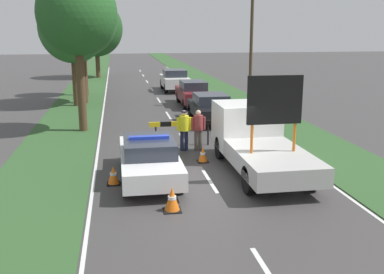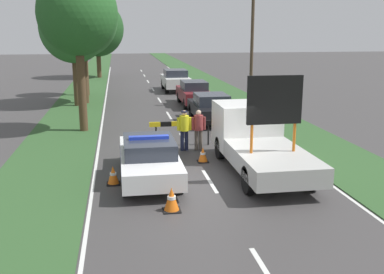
{
  "view_description": "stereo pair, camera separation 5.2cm",
  "coord_description": "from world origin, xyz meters",
  "px_view_note": "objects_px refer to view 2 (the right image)",
  "views": [
    {
      "loc": [
        -2.85,
        -13.51,
        4.75
      ],
      "look_at": [
        -0.32,
        1.5,
        1.1
      ],
      "focal_mm": 42.0,
      "sensor_mm": 36.0,
      "label": 1
    },
    {
      "loc": [
        -2.8,
        -13.52,
        4.75
      ],
      "look_at": [
        -0.32,
        1.5,
        1.1
      ],
      "focal_mm": 42.0,
      "sensor_mm": 36.0,
      "label": 2
    }
  ],
  "objects_px": {
    "roadside_tree_far_left": "(81,19)",
    "queued_car_wagon_maroon": "(194,93)",
    "traffic_cone_centre_front": "(253,131)",
    "queued_car_sedan_black": "(211,107)",
    "roadside_tree_mid_right": "(73,28)",
    "roadside_tree_near_right": "(77,14)",
    "police_car": "(149,158)",
    "utility_pole": "(252,39)",
    "pedestrian_civilian": "(198,127)",
    "roadside_tree_near_left": "(84,31)",
    "traffic_cone_near_police": "(172,199)",
    "traffic_cone_near_truck": "(113,175)",
    "work_truck": "(256,138)",
    "queued_car_van_white": "(175,80)",
    "roadside_tree_mid_left": "(97,29)",
    "police_officer": "(184,127)",
    "traffic_cone_lane_edge": "(203,155)",
    "traffic_cone_behind_barrier": "(227,139)",
    "road_barrier": "(182,126)"
  },
  "relations": [
    {
      "from": "traffic_cone_lane_edge",
      "to": "roadside_tree_mid_right",
      "type": "bearing_deg",
      "value": 112.3
    },
    {
      "from": "police_car",
      "to": "police_officer",
      "type": "xyz_separation_m",
      "value": [
        1.65,
        3.3,
        0.26
      ]
    },
    {
      "from": "traffic_cone_behind_barrier",
      "to": "roadside_tree_mid_left",
      "type": "bearing_deg",
      "value": 102.33
    },
    {
      "from": "traffic_cone_lane_edge",
      "to": "roadside_tree_near_right",
      "type": "xyz_separation_m",
      "value": [
        -4.67,
        6.02,
        5.16
      ]
    },
    {
      "from": "police_officer",
      "to": "traffic_cone_lane_edge",
      "type": "distance_m",
      "value": 1.91
    },
    {
      "from": "police_officer",
      "to": "traffic_cone_behind_barrier",
      "type": "xyz_separation_m",
      "value": [
        1.9,
        0.53,
        -0.69
      ]
    },
    {
      "from": "road_barrier",
      "to": "queued_car_sedan_black",
      "type": "xyz_separation_m",
      "value": [
        2.18,
        4.7,
        -0.08
      ]
    },
    {
      "from": "pedestrian_civilian",
      "to": "roadside_tree_far_left",
      "type": "relative_size",
      "value": 0.21
    },
    {
      "from": "work_truck",
      "to": "roadside_tree_far_left",
      "type": "relative_size",
      "value": 0.76
    },
    {
      "from": "traffic_cone_lane_edge",
      "to": "roadside_tree_far_left",
      "type": "relative_size",
      "value": 0.07
    },
    {
      "from": "police_officer",
      "to": "queued_car_van_white",
      "type": "height_order",
      "value": "queued_car_van_white"
    },
    {
      "from": "police_car",
      "to": "utility_pole",
      "type": "height_order",
      "value": "utility_pole"
    },
    {
      "from": "traffic_cone_near_truck",
      "to": "roadside_tree_far_left",
      "type": "xyz_separation_m",
      "value": [
        -1.87,
        16.46,
        5.09
      ]
    },
    {
      "from": "traffic_cone_behind_barrier",
      "to": "utility_pole",
      "type": "height_order",
      "value": "utility_pole"
    },
    {
      "from": "work_truck",
      "to": "traffic_cone_centre_front",
      "type": "relative_size",
      "value": 9.14
    },
    {
      "from": "pedestrian_civilian",
      "to": "queued_car_van_white",
      "type": "distance_m",
      "value": 18.12
    },
    {
      "from": "queued_car_sedan_black",
      "to": "roadside_tree_mid_right",
      "type": "height_order",
      "value": "roadside_tree_mid_right"
    },
    {
      "from": "queued_car_wagon_maroon",
      "to": "traffic_cone_near_truck",
      "type": "bearing_deg",
      "value": 70.92
    },
    {
      "from": "police_car",
      "to": "utility_pole",
      "type": "relative_size",
      "value": 0.6
    },
    {
      "from": "utility_pole",
      "to": "roadside_tree_far_left",
      "type": "bearing_deg",
      "value": 164.56
    },
    {
      "from": "utility_pole",
      "to": "queued_car_sedan_black",
      "type": "bearing_deg",
      "value": -127.72
    },
    {
      "from": "roadside_tree_near_right",
      "to": "pedestrian_civilian",
      "type": "bearing_deg",
      "value": -41.71
    },
    {
      "from": "queued_car_sedan_black",
      "to": "queued_car_van_white",
      "type": "distance_m",
      "value": 12.67
    },
    {
      "from": "pedestrian_civilian",
      "to": "queued_car_wagon_maroon",
      "type": "relative_size",
      "value": 0.36
    },
    {
      "from": "traffic_cone_near_police",
      "to": "traffic_cone_near_truck",
      "type": "height_order",
      "value": "traffic_cone_near_police"
    },
    {
      "from": "police_car",
      "to": "traffic_cone_lane_edge",
      "type": "bearing_deg",
      "value": 34.87
    },
    {
      "from": "police_car",
      "to": "roadside_tree_far_left",
      "type": "relative_size",
      "value": 0.62
    },
    {
      "from": "queued_car_van_white",
      "to": "roadside_tree_mid_right",
      "type": "relative_size",
      "value": 0.66
    },
    {
      "from": "police_officer",
      "to": "queued_car_wagon_maroon",
      "type": "distance_m",
      "value": 11.11
    },
    {
      "from": "roadside_tree_far_left",
      "to": "traffic_cone_centre_front",
      "type": "bearing_deg",
      "value": -54.64
    },
    {
      "from": "queued_car_wagon_maroon",
      "to": "roadside_tree_near_left",
      "type": "height_order",
      "value": "roadside_tree_near_left"
    },
    {
      "from": "pedestrian_civilian",
      "to": "roadside_tree_mid_left",
      "type": "height_order",
      "value": "roadside_tree_mid_left"
    },
    {
      "from": "police_car",
      "to": "roadside_tree_near_left",
      "type": "bearing_deg",
      "value": 96.85
    },
    {
      "from": "roadside_tree_near_right",
      "to": "roadside_tree_far_left",
      "type": "distance_m",
      "value": 8.51
    },
    {
      "from": "pedestrian_civilian",
      "to": "queued_car_wagon_maroon",
      "type": "height_order",
      "value": "pedestrian_civilian"
    },
    {
      "from": "roadside_tree_far_left",
      "to": "utility_pole",
      "type": "distance_m",
      "value": 10.84
    },
    {
      "from": "work_truck",
      "to": "traffic_cone_near_truck",
      "type": "xyz_separation_m",
      "value": [
        -4.95,
        -1.01,
        -0.76
      ]
    },
    {
      "from": "traffic_cone_centre_front",
      "to": "queued_car_wagon_maroon",
      "type": "distance_m",
      "value": 9.45
    },
    {
      "from": "roadside_tree_far_left",
      "to": "queued_car_wagon_maroon",
      "type": "bearing_deg",
      "value": -15.46
    },
    {
      "from": "roadside_tree_near_left",
      "to": "utility_pole",
      "type": "xyz_separation_m",
      "value": [
        10.54,
        -6.59,
        -0.49
      ]
    },
    {
      "from": "traffic_cone_near_police",
      "to": "police_car",
      "type": "bearing_deg",
      "value": 98.08
    },
    {
      "from": "traffic_cone_near_police",
      "to": "queued_car_sedan_black",
      "type": "bearing_deg",
      "value": 73.25
    },
    {
      "from": "pedestrian_civilian",
      "to": "traffic_cone_near_truck",
      "type": "xyz_separation_m",
      "value": [
        -3.39,
        -3.67,
        -0.67
      ]
    },
    {
      "from": "traffic_cone_behind_barrier",
      "to": "roadside_tree_near_left",
      "type": "relative_size",
      "value": 0.09
    },
    {
      "from": "police_car",
      "to": "queued_car_wagon_maroon",
      "type": "relative_size",
      "value": 1.06
    },
    {
      "from": "queued_car_wagon_maroon",
      "to": "utility_pole",
      "type": "xyz_separation_m",
      "value": [
        3.48,
        -0.96,
        3.38
      ]
    },
    {
      "from": "roadside_tree_near_right",
      "to": "roadside_tree_mid_right",
      "type": "distance_m",
      "value": 7.62
    },
    {
      "from": "pedestrian_civilian",
      "to": "roadside_tree_far_left",
      "type": "bearing_deg",
      "value": 131.04
    },
    {
      "from": "queued_car_van_white",
      "to": "roadside_tree_far_left",
      "type": "relative_size",
      "value": 0.6
    },
    {
      "from": "police_officer",
      "to": "roadside_tree_mid_left",
      "type": "height_order",
      "value": "roadside_tree_mid_left"
    }
  ]
}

